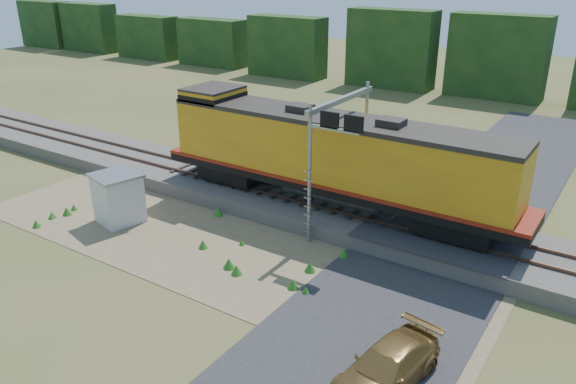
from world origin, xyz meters
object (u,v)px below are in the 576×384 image
Objects in this scene: locomotive at (328,155)px; car at (387,367)px; signal_gantry at (340,130)px; shed at (118,198)px.

car is (7.69, -9.69, -2.80)m from locomotive.
signal_gantry is 12.09m from car.
signal_gantry is 1.51× the size of car.
locomotive is at bearing 145.71° from signal_gantry.
shed is 16.68m from car.
car is (6.73, -9.04, -4.39)m from signal_gantry.
locomotive is 12.68m from car.
locomotive is 1.97m from signal_gantry.
locomotive is at bearing 138.19° from car.
locomotive is 10.77m from shed.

